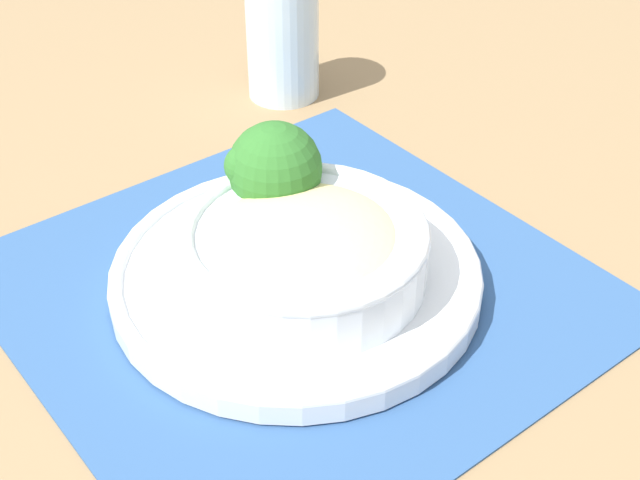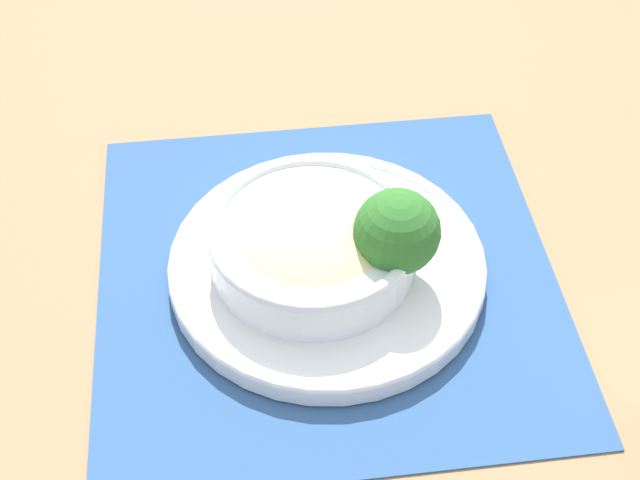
% 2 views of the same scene
% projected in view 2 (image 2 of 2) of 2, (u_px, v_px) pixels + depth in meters
% --- Properties ---
extents(ground_plane, '(4.00, 4.00, 0.00)m').
position_uv_depth(ground_plane, '(327.00, 275.00, 0.79)').
color(ground_plane, '#8C704C').
extents(placemat, '(0.41, 0.41, 0.00)m').
position_uv_depth(placemat, '(327.00, 274.00, 0.79)').
color(placemat, '#2D5184').
rests_on(placemat, ground_plane).
extents(plate, '(0.28, 0.28, 0.02)m').
position_uv_depth(plate, '(327.00, 264.00, 0.78)').
color(plate, silver).
rests_on(plate, placemat).
extents(bowl, '(0.18, 0.18, 0.05)m').
position_uv_depth(bowl, '(312.00, 238.00, 0.75)').
color(bowl, silver).
rests_on(bowl, plate).
extents(broccoli_floret, '(0.07, 0.07, 0.09)m').
position_uv_depth(broccoli_floret, '(397.00, 232.00, 0.72)').
color(broccoli_floret, '#84AD5B').
rests_on(broccoli_floret, plate).
extents(carrot_slice_near, '(0.04, 0.04, 0.01)m').
position_uv_depth(carrot_slice_near, '(373.00, 224.00, 0.80)').
color(carrot_slice_near, orange).
rests_on(carrot_slice_near, plate).
extents(carrot_slice_middle, '(0.04, 0.04, 0.01)m').
position_uv_depth(carrot_slice_middle, '(359.00, 217.00, 0.80)').
color(carrot_slice_middle, orange).
rests_on(carrot_slice_middle, plate).
extents(carrot_slice_far, '(0.04, 0.04, 0.01)m').
position_uv_depth(carrot_slice_far, '(344.00, 212.00, 0.81)').
color(carrot_slice_far, orange).
rests_on(carrot_slice_far, plate).
extents(carrot_slice_extra, '(0.04, 0.04, 0.01)m').
position_uv_depth(carrot_slice_extra, '(327.00, 211.00, 0.81)').
color(carrot_slice_extra, orange).
rests_on(carrot_slice_extra, plate).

